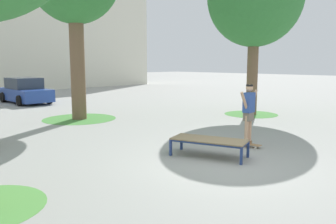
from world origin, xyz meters
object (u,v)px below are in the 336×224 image
object	(u,v)px
skate_box	(209,141)
skateboard	(248,144)
skater	(249,110)
car_blue	(25,91)

from	to	relation	value
skate_box	skateboard	bearing A→B (deg)	-4.21
skater	car_blue	world-z (taller)	skater
car_blue	skate_box	bearing A→B (deg)	-95.41
skater	car_blue	size ratio (longest dim) A/B	0.40
skate_box	skateboard	size ratio (longest dim) A/B	2.50
skater	car_blue	distance (m)	15.27
skate_box	car_blue	distance (m)	15.22
skateboard	skater	world-z (taller)	skater
skate_box	car_blue	bearing A→B (deg)	84.59
skate_box	skater	size ratio (longest dim) A/B	1.21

